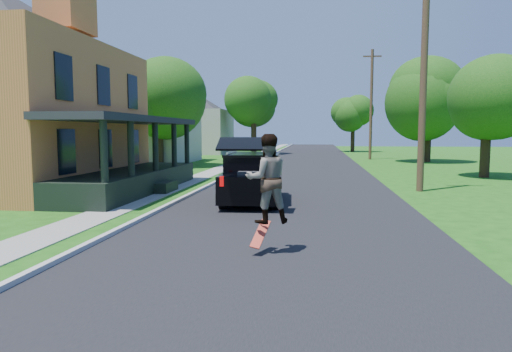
# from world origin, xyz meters

# --- Properties ---
(ground) EXTENTS (140.00, 140.00, 0.00)m
(ground) POSITION_xyz_m (0.00, 0.00, 0.00)
(ground) COLOR #184D0F
(ground) RESTS_ON ground
(street) EXTENTS (8.00, 120.00, 0.02)m
(street) POSITION_xyz_m (0.00, 20.00, 0.00)
(street) COLOR black
(street) RESTS_ON ground
(curb) EXTENTS (0.15, 120.00, 0.12)m
(curb) POSITION_xyz_m (-4.05, 20.00, 0.00)
(curb) COLOR #ACACA7
(curb) RESTS_ON ground
(sidewalk) EXTENTS (1.30, 120.00, 0.03)m
(sidewalk) POSITION_xyz_m (-5.60, 20.00, 0.00)
(sidewalk) COLOR gray
(sidewalk) RESTS_ON ground
(front_walk) EXTENTS (6.50, 1.20, 0.03)m
(front_walk) POSITION_xyz_m (-9.50, 6.00, 0.00)
(front_walk) COLOR gray
(front_walk) RESTS_ON ground
(neighbor_house_mid) EXTENTS (12.78, 12.78, 8.30)m
(neighbor_house_mid) POSITION_xyz_m (-13.50, 24.00, 4.19)
(neighbor_house_mid) COLOR #A29D8F
(neighbor_house_mid) RESTS_ON ground
(neighbor_house_far) EXTENTS (12.78, 12.78, 8.30)m
(neighbor_house_far) POSITION_xyz_m (-13.50, 40.00, 4.19)
(neighbor_house_far) COLOR #A29D8F
(neighbor_house_far) RESTS_ON ground
(black_suv) EXTENTS (2.19, 5.11, 2.34)m
(black_suv) POSITION_xyz_m (-1.40, 3.76, 0.89)
(black_suv) COLOR black
(black_suv) RESTS_ON ground
(skateboarder) EXTENTS (1.06, 0.94, 1.82)m
(skateboarder) POSITION_xyz_m (-0.16, -3.00, 1.55)
(skateboarder) COLOR black
(skateboarder) RESTS_ON ground
(skateboard) EXTENTS (0.37, 0.66, 0.50)m
(skateboard) POSITION_xyz_m (-0.29, -3.03, 0.39)
(skateboard) COLOR #A81E0E
(skateboard) RESTS_ON ground
(tree_left_mid) EXTENTS (6.75, 6.94, 8.57)m
(tree_left_mid) POSITION_xyz_m (-10.53, 19.73, 5.59)
(tree_left_mid) COLOR black
(tree_left_mid) RESTS_ON ground
(tree_left_far) EXTENTS (7.34, 7.54, 9.17)m
(tree_left_far) POSITION_xyz_m (-6.17, 37.99, 6.02)
(tree_left_far) COLOR black
(tree_left_far) RESTS_ON ground
(tree_right_near) EXTENTS (5.23, 5.28, 6.95)m
(tree_right_near) POSITION_xyz_m (9.97, 14.40, 4.46)
(tree_right_near) COLOR black
(tree_right_near) RESTS_ON ground
(tree_right_mid) EXTENTS (5.96, 5.77, 8.87)m
(tree_right_mid) POSITION_xyz_m (9.89, 27.51, 5.75)
(tree_right_mid) COLOR black
(tree_right_mid) RESTS_ON ground
(tree_right_far) EXTENTS (4.84, 4.78, 7.34)m
(tree_right_far) POSITION_xyz_m (5.24, 46.91, 4.88)
(tree_right_far) COLOR black
(tree_right_far) RESTS_ON ground
(utility_pole_near) EXTENTS (1.77, 0.46, 10.80)m
(utility_pole_near) POSITION_xyz_m (5.16, 7.72, 5.56)
(utility_pole_near) COLOR #473221
(utility_pole_near) RESTS_ON ground
(utility_pole_far) EXTENTS (1.63, 0.28, 9.86)m
(utility_pole_far) POSITION_xyz_m (5.62, 30.46, 5.07)
(utility_pole_far) COLOR #473221
(utility_pole_far) RESTS_ON ground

